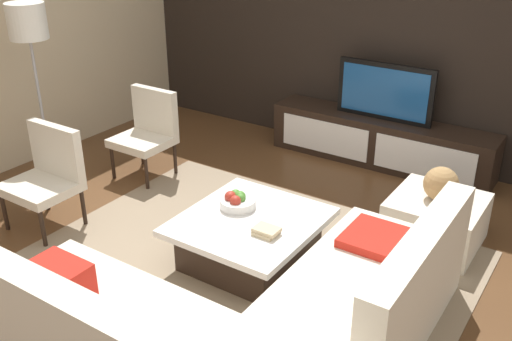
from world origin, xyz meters
TOP-DOWN VIEW (x-y plane):
  - ground_plane at (0.00, 0.00)m, footprint 14.00×14.00m
  - feature_wall_back at (0.00, 2.70)m, footprint 6.40×0.12m
  - area_rug at (-0.10, 0.00)m, footprint 3.23×2.61m
  - media_console at (0.00, 2.40)m, footprint 2.36×0.45m
  - television at (0.00, 2.40)m, footprint 1.01×0.06m
  - sectional_couch at (0.51, -0.85)m, footprint 2.30×2.37m
  - coffee_table at (-0.10, 0.10)m, footprint 0.99×1.06m
  - accent_chair_near at (-1.85, -0.34)m, footprint 0.58×0.50m
  - floor_lamp at (-2.56, 0.20)m, footprint 0.34×0.34m
  - ottoman at (1.00, 1.16)m, footprint 0.70×0.70m
  - fruit_bowl at (-0.28, 0.20)m, footprint 0.28×0.28m
  - accent_chair_far at (-1.85, 0.88)m, footprint 0.54×0.50m
  - decorative_ball at (1.00, 1.16)m, footprint 0.27×0.27m
  - book_stack at (0.12, -0.02)m, footprint 0.18×0.16m

SIDE VIEW (x-z plane):
  - ground_plane at x=0.00m, z-range 0.00..0.00m
  - area_rug at x=-0.10m, z-range 0.00..0.01m
  - ottoman at x=1.00m, z-range 0.00..0.40m
  - coffee_table at x=-0.10m, z-range 0.01..0.39m
  - media_console at x=0.00m, z-range 0.00..0.50m
  - sectional_couch at x=0.51m, z-range -0.13..0.69m
  - book_stack at x=0.12m, z-range 0.38..0.43m
  - fruit_bowl at x=-0.28m, z-range 0.37..0.50m
  - accent_chair_far at x=-1.85m, z-range 0.06..0.93m
  - accent_chair_near at x=-1.85m, z-range 0.06..0.93m
  - decorative_ball at x=1.00m, z-range 0.40..0.67m
  - television at x=0.00m, z-range 0.50..1.08m
  - feature_wall_back at x=0.00m, z-range 0.00..2.80m
  - floor_lamp at x=-2.56m, z-range 0.61..2.35m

